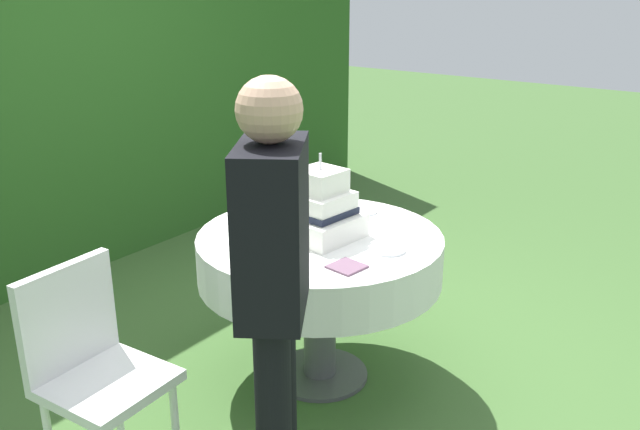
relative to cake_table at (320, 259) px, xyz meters
name	(u,v)px	position (x,y,z in m)	size (l,w,h in m)	color
ground_plane	(320,375)	(0.00, 0.00, -0.62)	(20.00, 20.00, 0.00)	#3D602D
foliage_hedge	(28,82)	(0.00, 2.23, 0.62)	(6.38, 0.48, 2.49)	#28561E
cake_table	(320,259)	(0.00, 0.00, 0.00)	(1.13, 1.13, 0.74)	#4C4C51
wedding_cake	(320,210)	(-0.01, -0.01, 0.24)	(0.36, 0.35, 0.39)	white
serving_plate_near	(365,211)	(0.38, 0.00, 0.13)	(0.12, 0.12, 0.01)	white
serving_plate_far	(389,250)	(0.02, -0.35, 0.13)	(0.14, 0.14, 0.01)	white
napkin_stack	(347,267)	(-0.23, -0.31, 0.12)	(0.13, 0.13, 0.01)	#6B4C60
garden_chair	(91,360)	(-1.09, 0.24, -0.08)	(0.42, 0.42, 0.89)	white
standing_person	(274,288)	(-0.85, -0.44, 0.31)	(0.41, 0.36, 1.60)	black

